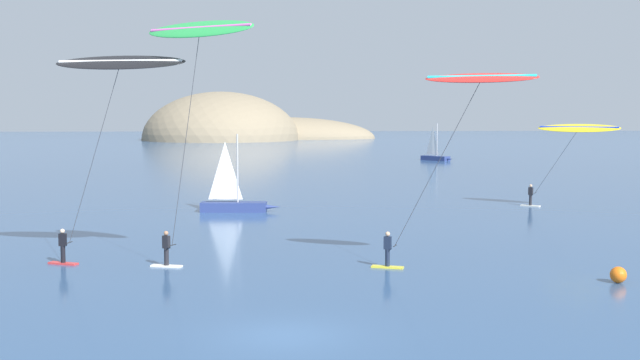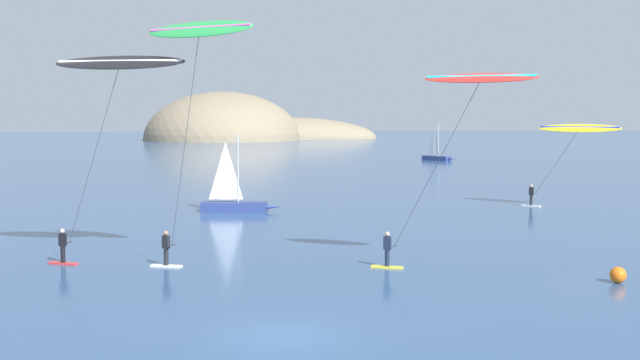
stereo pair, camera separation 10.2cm
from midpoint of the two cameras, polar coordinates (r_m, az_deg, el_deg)
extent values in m
plane|color=#2D4C75|center=(26.48, -2.46, -11.04)|extent=(600.00, 600.00, 0.00)
ellipsoid|color=#84755B|center=(229.62, -2.38, 2.95)|extent=(51.84, 25.02, 12.24)
ellipsoid|color=#84755B|center=(222.85, -6.90, 2.87)|extent=(43.06, 52.14, 26.39)
cube|color=navy|center=(59.29, -6.07, -1.91)|extent=(4.90, 1.80, 0.70)
cone|color=navy|center=(59.06, -3.76, -1.92)|extent=(2.21, 0.84, 0.67)
cylinder|color=#B2B2B7|center=(59.00, -5.80, 0.84)|extent=(0.12, 0.12, 5.00)
pyramid|color=white|center=(59.12, -6.67, 0.67)|extent=(1.80, 0.23, 4.25)
cylinder|color=#A5A5AD|center=(59.30, -6.65, -1.33)|extent=(1.80, 0.23, 0.08)
cube|color=navy|center=(124.24, 8.31, 1.54)|extent=(4.00, 4.68, 0.70)
cone|color=navy|center=(122.69, 9.16, 1.49)|extent=(1.83, 2.13, 0.67)
cylinder|color=#B2B2B7|center=(123.92, 8.43, 2.85)|extent=(0.12, 0.12, 5.00)
pyramid|color=white|center=(124.51, 8.12, 2.79)|extent=(1.15, 1.49, 4.25)
cylinder|color=#A5A5AD|center=(124.60, 8.11, 1.83)|extent=(1.15, 1.49, 0.08)
cube|color=silver|center=(38.62, -10.80, -6.02)|extent=(1.55, 0.82, 0.08)
cylinder|color=black|center=(38.54, -10.81, -5.38)|extent=(0.22, 0.22, 0.80)
cube|color=black|center=(38.42, -10.83, -4.35)|extent=(0.39, 0.35, 0.60)
sphere|color=#9E7051|center=(38.36, -10.84, -3.73)|extent=(0.22, 0.22, 0.22)
cylinder|color=black|center=(38.23, -10.41, -4.57)|extent=(0.33, 0.49, 0.04)
ellipsoid|color=green|center=(36.86, -8.50, 10.56)|extent=(5.44, 3.99, 0.96)
cylinder|color=#D660B7|center=(36.87, -8.50, 10.64)|extent=(4.71, 3.05, 0.16)
cylinder|color=#333338|center=(37.21, -9.48, 2.78)|extent=(1.50, 0.96, 9.81)
cube|color=red|center=(40.53, -17.73, -5.66)|extent=(1.53, 0.97, 0.08)
cylinder|color=black|center=(40.45, -17.74, -5.04)|extent=(0.22, 0.22, 0.80)
cube|color=black|center=(40.34, -17.77, -4.06)|extent=(0.38, 0.27, 0.60)
sphere|color=beige|center=(40.28, -17.78, -3.47)|extent=(0.22, 0.22, 0.22)
cylinder|color=black|center=(40.20, -17.32, -4.25)|extent=(0.17, 0.54, 0.04)
ellipsoid|color=black|center=(38.65, -13.98, 8.11)|extent=(6.53, 3.01, 0.89)
cylinder|color=white|center=(38.65, -13.98, 8.19)|extent=(5.89, 1.55, 0.16)
cylinder|color=#333338|center=(39.18, -15.69, 1.73)|extent=(2.68, 0.66, 8.41)
cube|color=silver|center=(64.48, 14.82, -1.78)|extent=(1.41, 1.26, 0.08)
cylinder|color=black|center=(64.43, 14.83, -1.39)|extent=(0.22, 0.22, 0.80)
cube|color=black|center=(64.36, 14.84, -0.77)|extent=(0.39, 0.37, 0.60)
sphere|color=tan|center=(64.33, 14.85, -0.40)|extent=(0.22, 0.22, 0.22)
cylinder|color=black|center=(64.26, 15.13, -0.90)|extent=(0.38, 0.45, 0.04)
ellipsoid|color=yellow|center=(62.94, 17.99, 3.53)|extent=(5.74, 5.07, 0.76)
cylinder|color=#1432E0|center=(62.94, 17.99, 3.58)|extent=(4.66, 3.85, 0.16)
cylinder|color=#333338|center=(63.53, 16.55, 1.25)|extent=(2.52, 2.07, 4.97)
cube|color=yellow|center=(37.81, 4.87, -6.18)|extent=(1.54, 0.91, 0.08)
cylinder|color=#192338|center=(37.73, 4.88, -5.53)|extent=(0.22, 0.22, 0.80)
cube|color=#192338|center=(37.61, 4.89, -4.48)|extent=(0.39, 0.32, 0.60)
sphere|color=tan|center=(37.55, 4.89, -3.85)|extent=(0.22, 0.22, 0.22)
cylinder|color=black|center=(37.54, 5.40, -4.69)|extent=(0.26, 0.52, 0.04)
ellipsoid|color=red|center=(36.27, 11.44, 7.13)|extent=(5.09, 3.20, 0.62)
cylinder|color=#23D6DB|center=(36.28, 11.44, 7.21)|extent=(4.41, 2.12, 0.16)
cylinder|color=#333338|center=(36.66, 8.36, 1.04)|extent=(3.54, 1.63, 7.62)
sphere|color=orange|center=(36.62, 20.51, -6.34)|extent=(0.70, 0.70, 0.70)
camera|label=1|loc=(0.05, -89.93, 0.01)|focal=45.00mm
camera|label=2|loc=(0.05, 90.07, -0.01)|focal=45.00mm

